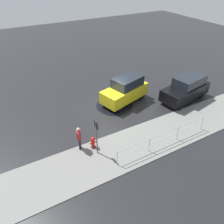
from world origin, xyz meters
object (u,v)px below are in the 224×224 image
Objects in this scene: fire_hydrant at (93,143)px; pedestrian at (79,137)px; sign_post at (97,133)px; parked_sedan at (186,88)px; moving_hatchback at (125,90)px.

fire_hydrant is 0.97m from pedestrian.
sign_post is at bearing 132.02° from pedestrian.
parked_sedan is 9.84m from pedestrian.
parked_sedan is 9.26m from sign_post.
moving_hatchback is at bearing -141.03° from fire_hydrant.
sign_post is (-0.76, 0.85, 0.62)m from pedestrian.
fire_hydrant is 0.50× the size of pedestrian.
fire_hydrant is at bearing 9.80° from parked_sedan.
parked_sedan reaches higher than fire_hydrant.
moving_hatchback is 1.76× the size of sign_post.
pedestrian is 1.30m from sign_post.
moving_hatchback is 4.95m from parked_sedan.
moving_hatchback reaches higher than pedestrian.
parked_sedan is (-4.47, 2.12, -0.03)m from moving_hatchback.
moving_hatchback is 5.89m from fire_hydrant.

